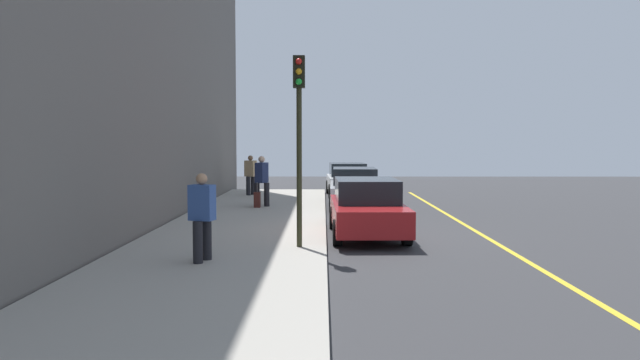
{
  "coord_description": "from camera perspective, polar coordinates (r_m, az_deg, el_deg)",
  "views": [
    {
      "loc": [
        16.53,
        -1.07,
        2.5
      ],
      "look_at": [
        1.73,
        -1.15,
        1.59
      ],
      "focal_mm": 34.72,
      "sensor_mm": 36.0,
      "label": 1
    }
  ],
  "objects": [
    {
      "name": "rolling_suitcase",
      "position": [
        22.34,
        -5.81,
        -1.81
      ],
      "size": [
        0.34,
        0.22,
        0.9
      ],
      "color": "#471E19",
      "rests_on": "sidewalk"
    },
    {
      "name": "parked_car_red",
      "position": [
        16.44,
        4.34,
        -2.55
      ],
      "size": [
        4.75,
        1.96,
        1.51
      ],
      "color": "black",
      "rests_on": "ground"
    },
    {
      "name": "parked_car_silver",
      "position": [
        23.38,
        3.2,
        -0.74
      ],
      "size": [
        4.73,
        1.97,
        1.51
      ],
      "color": "black",
      "rests_on": "ground"
    },
    {
      "name": "parked_car_white",
      "position": [
        28.72,
        2.57,
        0.05
      ],
      "size": [
        4.36,
        2.01,
        1.51
      ],
      "color": "black",
      "rests_on": "ground"
    },
    {
      "name": "lane_stripe_centre",
      "position": [
        17.26,
        14.7,
        -4.9
      ],
      "size": [
        28.0,
        0.14,
        0.01
      ],
      "primitive_type": "cube",
      "color": "gold",
      "rests_on": "ground"
    },
    {
      "name": "ground_plane",
      "position": [
        16.75,
        3.99,
        -5.06
      ],
      "size": [
        56.0,
        56.0,
        0.0
      ],
      "primitive_type": "plane",
      "color": "#333335"
    },
    {
      "name": "pedestrian_blue_coat",
      "position": [
        12.34,
        -10.81,
        -3.15
      ],
      "size": [
        0.56,
        0.53,
        1.74
      ],
      "color": "black",
      "rests_on": "sidewalk"
    },
    {
      "name": "pedestrian_tan_coat",
      "position": [
        27.52,
        -6.42,
        0.57
      ],
      "size": [
        0.54,
        0.56,
        1.75
      ],
      "color": "black",
      "rests_on": "sidewalk"
    },
    {
      "name": "pedestrian_navy_coat",
      "position": [
        22.67,
        -5.4,
        0.05
      ],
      "size": [
        0.57,
        0.58,
        1.83
      ],
      "color": "black",
      "rests_on": "sidewalk"
    },
    {
      "name": "sidewalk",
      "position": [
        16.86,
        -7.31,
        -4.77
      ],
      "size": [
        28.0,
        4.6,
        0.15
      ],
      "primitive_type": "cube",
      "color": "#A39E93",
      "rests_on": "ground"
    },
    {
      "name": "traffic_light_pole",
      "position": [
        13.76,
        -1.94,
        5.72
      ],
      "size": [
        0.35,
        0.26,
        4.24
      ],
      "color": "#2D2D19",
      "rests_on": "sidewalk"
    }
  ]
}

